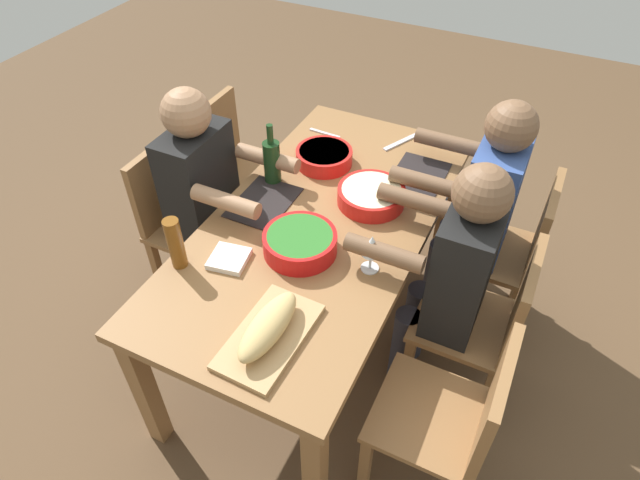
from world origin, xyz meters
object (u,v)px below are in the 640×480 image
object	(u,v)px
cutting_board	(269,336)
wine_glass	(372,247)
chair_far_center	(487,321)
chair_near_center	(183,216)
diner_far_left	(481,202)
beer_bottle	(175,243)
chair_far_right	(455,418)
serving_bowl_greens	(300,242)
serving_bowl_salad	(324,156)
bread_loaf	(268,326)
napkin_stack	(229,259)
serving_bowl_pasta	(371,195)
diner_near_center	(208,192)
chair_near_left	(235,166)
diner_far_center	(451,271)
chair_far_left	(511,248)
wine_bottle	(272,161)
dining_table	(320,236)

from	to	relation	value
cutting_board	wine_glass	bearing A→B (deg)	158.08
chair_far_center	chair_near_center	bearing A→B (deg)	-90.00
diner_far_left	beer_bottle	distance (m)	1.34
chair_far_right	beer_bottle	distance (m)	1.18
wine_glass	serving_bowl_greens	bearing A→B (deg)	-83.93
serving_bowl_salad	cutting_board	xyz separation A→B (m)	(1.00, 0.27, -0.03)
diner_far_left	wine_glass	distance (m)	0.72
diner_far_left	wine_glass	size ratio (longest dim) A/B	7.23
serving_bowl_salad	bread_loaf	world-z (taller)	bread_loaf
bread_loaf	napkin_stack	distance (m)	0.41
serving_bowl_pasta	cutting_board	world-z (taller)	serving_bowl_pasta
diner_near_center	chair_near_left	bearing A→B (deg)	-158.91
chair_near_center	cutting_board	xyz separation A→B (m)	(0.62, 0.86, 0.27)
diner_far_center	chair_far_right	size ratio (longest dim) A/B	1.41
chair_near_left	diner_near_center	world-z (taller)	diner_near_center
chair_far_left	serving_bowl_pasta	distance (m)	0.73
chair_near_left	serving_bowl_salad	bearing A→B (deg)	80.92
diner_far_left	cutting_board	distance (m)	1.19
chair_near_center	diner_near_center	distance (m)	0.28
chair_near_center	wine_bottle	world-z (taller)	wine_bottle
chair_far_center	bread_loaf	bearing A→B (deg)	-46.10
chair_far_left	serving_bowl_salad	bearing A→B (deg)	-84.14
chair_near_left	chair_near_center	distance (m)	0.48
dining_table	chair_far_left	bearing A→B (deg)	122.27
diner_near_center	wine_bottle	xyz separation A→B (m)	(-0.16, 0.26, 0.15)
diner_far_center	chair_far_left	bearing A→B (deg)	158.91
napkin_stack	beer_bottle	bearing A→B (deg)	-58.42
chair_near_left	diner_near_center	bearing A→B (deg)	21.09
chair_far_center	napkin_stack	distance (m)	1.07
chair_far_center	napkin_stack	xyz separation A→B (m)	(0.37, -0.97, 0.27)
serving_bowl_pasta	serving_bowl_greens	distance (m)	0.43
cutting_board	dining_table	bearing A→B (deg)	-169.87
chair_far_right	chair_far_center	bearing A→B (deg)	180.00
diner_far_left	diner_far_center	bearing A→B (deg)	0.00
bread_loaf	dining_table	bearing A→B (deg)	-169.87
diner_far_left	beer_bottle	size ratio (longest dim) A/B	5.45
diner_near_center	diner_far_left	world-z (taller)	same
bread_loaf	serving_bowl_greens	bearing A→B (deg)	-166.50
chair_far_right	serving_bowl_greens	xyz separation A→B (m)	(-0.28, -0.74, 0.31)
diner_near_center	napkin_stack	size ratio (longest dim) A/B	8.57
diner_far_left	beer_bottle	xyz separation A→B (m)	(0.94, -0.94, 0.15)
chair_far_center	bread_loaf	world-z (taller)	same
wine_glass	diner_near_center	bearing A→B (deg)	-101.01
diner_far_center	bread_loaf	bearing A→B (deg)	-36.59
dining_table	wine_glass	size ratio (longest dim) A/B	10.43
chair_far_right	wine_bottle	distance (m)	1.29
chair_far_center	chair_far_left	size ratio (longest dim) A/B	1.00
chair_near_left	chair_far_left	distance (m)	1.51
chair_far_center	diner_near_center	xyz separation A→B (m)	(-0.00, -1.32, 0.21)
serving_bowl_greens	wine_bottle	size ratio (longest dim) A/B	1.00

